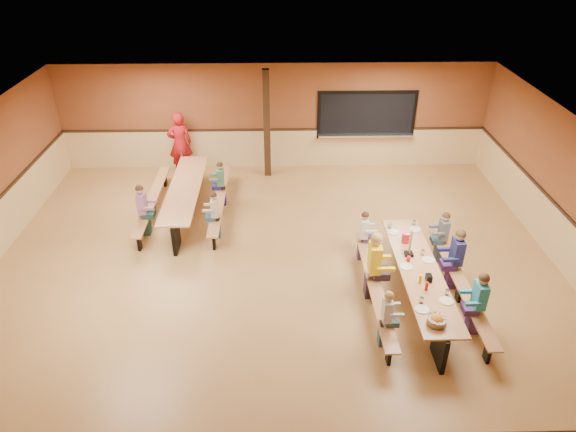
{
  "coord_description": "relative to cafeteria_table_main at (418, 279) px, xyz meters",
  "views": [
    {
      "loc": [
        0.07,
        -8.81,
        6.49
      ],
      "look_at": [
        0.28,
        0.14,
        1.15
      ],
      "focal_mm": 32.0,
      "sensor_mm": 36.0,
      "label": 1
    }
  ],
  "objects": [
    {
      "name": "cafeteria_table_second",
      "position": [
        -4.88,
        3.44,
        0.0
      ],
      "size": [
        1.91,
        3.7,
        0.74
      ],
      "color": "#AD7044",
      "rests_on": "ground"
    },
    {
      "name": "room_envelope",
      "position": [
        -2.7,
        1.19,
        0.16
      ],
      "size": [
        12.04,
        10.04,
        3.02
      ],
      "color": "brown",
      "rests_on": "ground"
    },
    {
      "name": "condiment_ketchup",
      "position": [
        -0.04,
        -0.59,
        0.3
      ],
      "size": [
        0.06,
        0.06,
        0.17
      ],
      "primitive_type": "cylinder",
      "color": "#B2140F",
      "rests_on": "cafeteria_table_main"
    },
    {
      "name": "seated_child_tan_sec",
      "position": [
        -4.06,
        2.39,
        0.04
      ],
      "size": [
        0.33,
        0.27,
        1.13
      ],
      "primitive_type": null,
      "color": "beige",
      "rests_on": "ground"
    },
    {
      "name": "seated_child_grey_left",
      "position": [
        -0.83,
        1.45,
        0.04
      ],
      "size": [
        0.33,
        0.27,
        1.13
      ],
      "primitive_type": null,
      "color": "white",
      "rests_on": "ground"
    },
    {
      "name": "ground",
      "position": [
        -2.7,
        1.19,
        -0.53
      ],
      "size": [
        12.0,
        12.0,
        0.0
      ],
      "primitive_type": "plane",
      "color": "#A1713D",
      "rests_on": "ground"
    },
    {
      "name": "chip_bowl",
      "position": [
        -0.09,
        -1.45,
        0.29
      ],
      "size": [
        0.32,
        0.32,
        0.15
      ],
      "primitive_type": null,
      "color": "orange",
      "rests_on": "cafeteria_table_main"
    },
    {
      "name": "punch_pitcher",
      "position": [
        -0.07,
        0.92,
        0.32
      ],
      "size": [
        0.16,
        0.16,
        0.22
      ],
      "primitive_type": "cylinder",
      "color": "red",
      "rests_on": "cafeteria_table_main"
    },
    {
      "name": "seated_child_char_right",
      "position": [
        0.83,
        1.33,
        0.05
      ],
      "size": [
        0.34,
        0.28,
        1.16
      ],
      "primitive_type": null,
      "color": "#4D5357",
      "rests_on": "ground"
    },
    {
      "name": "cafeteria_table_main",
      "position": [
        0.0,
        0.0,
        0.0
      ],
      "size": [
        1.91,
        3.7,
        0.74
      ],
      "color": "#AD7044",
      "rests_on": "ground"
    },
    {
      "name": "seated_adult_yellow",
      "position": [
        -0.83,
        0.2,
        0.18
      ],
      "size": [
        0.46,
        0.38,
        1.4
      ],
      "primitive_type": null,
      "color": "yellow",
      "rests_on": "ground"
    },
    {
      "name": "standing_woman",
      "position": [
        -5.34,
        5.74,
        0.39
      ],
      "size": [
        0.75,
        0.59,
        1.82
      ],
      "primitive_type": "imported",
      "rotation": [
        0.0,
        0.0,
        3.4
      ],
      "color": "#A21217",
      "rests_on": "ground"
    },
    {
      "name": "seated_child_white_left",
      "position": [
        -0.83,
        -1.11,
        0.03
      ],
      "size": [
        0.33,
        0.27,
        1.12
      ],
      "primitive_type": null,
      "color": "silver",
      "rests_on": "ground"
    },
    {
      "name": "kitchen_pass_through",
      "position": [
        -0.1,
        6.15,
        0.96
      ],
      "size": [
        2.78,
        0.28,
        1.38
      ],
      "color": "black",
      "rests_on": "ground"
    },
    {
      "name": "place_settings",
      "position": [
        0.0,
        0.0,
        0.27
      ],
      "size": [
        0.65,
        3.3,
        0.11
      ],
      "primitive_type": null,
      "color": "beige",
      "rests_on": "cafeteria_table_main"
    },
    {
      "name": "napkin_dispenser",
      "position": [
        0.07,
        -0.33,
        0.28
      ],
      "size": [
        0.1,
        0.14,
        0.13
      ],
      "primitive_type": "cube",
      "color": "black",
      "rests_on": "cafeteria_table_main"
    },
    {
      "name": "structural_post",
      "position": [
        -2.9,
        5.59,
        0.97
      ],
      "size": [
        0.18,
        0.18,
        3.0
      ],
      "primitive_type": "cube",
      "color": "black",
      "rests_on": "ground"
    },
    {
      "name": "seated_child_green_sec",
      "position": [
        -4.06,
        3.9,
        0.05
      ],
      "size": [
        0.34,
        0.28,
        1.16
      ],
      "primitive_type": null,
      "color": "#3F7E5F",
      "rests_on": "ground"
    },
    {
      "name": "seated_child_purple_sec",
      "position": [
        -5.71,
        2.54,
        0.1
      ],
      "size": [
        0.39,
        0.32,
        1.24
      ],
      "primitive_type": null,
      "color": "#9E6390",
      "rests_on": "ground"
    },
    {
      "name": "seated_child_teal_right",
      "position": [
        0.83,
        -0.84,
        0.1
      ],
      "size": [
        0.39,
        0.32,
        1.25
      ],
      "primitive_type": null,
      "color": "teal",
      "rests_on": "ground"
    },
    {
      "name": "condiment_mustard",
      "position": [
        -0.1,
        -0.38,
        0.3
      ],
      "size": [
        0.06,
        0.06,
        0.17
      ],
      "primitive_type": "cylinder",
      "color": "yellow",
      "rests_on": "cafeteria_table_main"
    },
    {
      "name": "table_paddle",
      "position": [
        -0.1,
        0.48,
        0.35
      ],
      "size": [
        0.16,
        0.16,
        0.56
      ],
      "color": "black",
      "rests_on": "cafeteria_table_main"
    },
    {
      "name": "seated_child_navy_right",
      "position": [
        0.83,
        0.45,
        0.12
      ],
      "size": [
        0.41,
        0.34,
        1.3
      ],
      "primitive_type": null,
      "color": "navy",
      "rests_on": "ground"
    }
  ]
}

